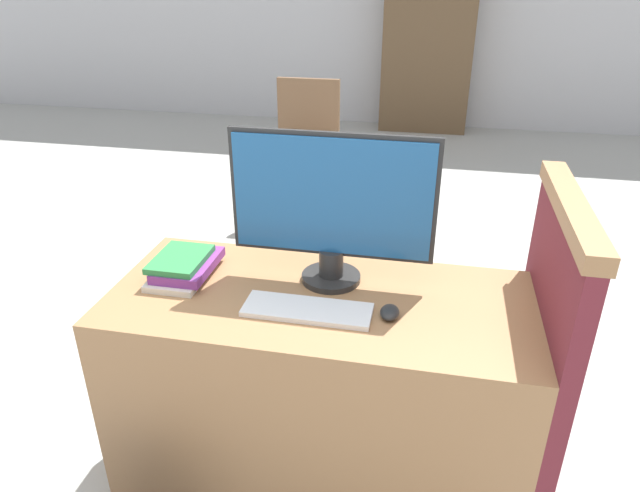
{
  "coord_description": "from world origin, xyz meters",
  "views": [
    {
      "loc": [
        0.31,
        -1.17,
        1.69
      ],
      "look_at": [
        0.01,
        0.27,
        0.96
      ],
      "focal_mm": 32.0,
      "sensor_mm": 36.0,
      "label": 1
    }
  ],
  "objects_px": {
    "mouse": "(390,312)",
    "far_chair": "(305,146)",
    "keyboard": "(307,310)",
    "book_stack": "(185,266)",
    "monitor": "(332,206)"
  },
  "relations": [
    {
      "from": "far_chair",
      "to": "book_stack",
      "type": "bearing_deg",
      "value": -92.8
    },
    {
      "from": "book_stack",
      "to": "far_chair",
      "type": "relative_size",
      "value": 0.27
    },
    {
      "from": "monitor",
      "to": "mouse",
      "type": "distance_m",
      "value": 0.37
    },
    {
      "from": "monitor",
      "to": "book_stack",
      "type": "xyz_separation_m",
      "value": [
        -0.48,
        -0.07,
        -0.22
      ]
    },
    {
      "from": "monitor",
      "to": "far_chair",
      "type": "height_order",
      "value": "monitor"
    },
    {
      "from": "mouse",
      "to": "far_chair",
      "type": "bearing_deg",
      "value": 108.72
    },
    {
      "from": "mouse",
      "to": "keyboard",
      "type": "bearing_deg",
      "value": -173.54
    },
    {
      "from": "keyboard",
      "to": "book_stack",
      "type": "bearing_deg",
      "value": 162.74
    },
    {
      "from": "keyboard",
      "to": "mouse",
      "type": "bearing_deg",
      "value": 6.46
    },
    {
      "from": "monitor",
      "to": "book_stack",
      "type": "bearing_deg",
      "value": -172.07
    },
    {
      "from": "monitor",
      "to": "mouse",
      "type": "bearing_deg",
      "value": -40.57
    },
    {
      "from": "monitor",
      "to": "keyboard",
      "type": "bearing_deg",
      "value": -99.05
    },
    {
      "from": "book_stack",
      "to": "far_chair",
      "type": "xyz_separation_m",
      "value": [
        -0.13,
        2.27,
        -0.25
      ]
    },
    {
      "from": "mouse",
      "to": "far_chair",
      "type": "relative_size",
      "value": 0.08
    },
    {
      "from": "keyboard",
      "to": "book_stack",
      "type": "relative_size",
      "value": 1.4
    }
  ]
}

